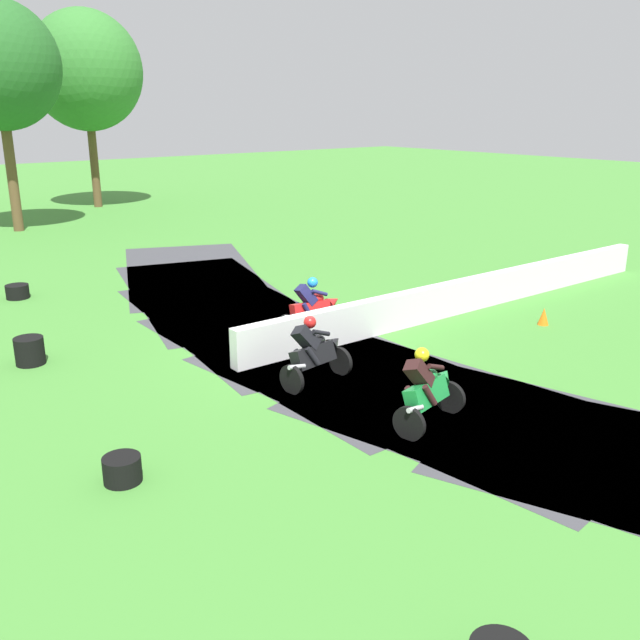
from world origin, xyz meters
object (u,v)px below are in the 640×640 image
(motorcycle_trailing_green, at_px, (428,389))
(tire_stack_near, at_px, (17,292))
(tire_stack_mid_a, at_px, (30,351))
(traffic_cone, at_px, (544,316))
(tire_stack_mid_b, at_px, (122,469))
(motorcycle_lead_red, at_px, (313,307))
(motorcycle_chase_black, at_px, (315,352))

(motorcycle_trailing_green, height_order, tire_stack_near, motorcycle_trailing_green)
(tire_stack_mid_a, height_order, traffic_cone, tire_stack_mid_a)
(tire_stack_mid_b, bearing_deg, motorcycle_trailing_green, -15.62)
(tire_stack_near, height_order, traffic_cone, traffic_cone)
(tire_stack_mid_b, bearing_deg, tire_stack_mid_a, 85.56)
(motorcycle_lead_red, xyz_separation_m, motorcycle_trailing_green, (-1.55, -5.24, -0.02))
(tire_stack_near, bearing_deg, traffic_cone, -48.54)
(tire_stack_near, relative_size, traffic_cone, 1.47)
(motorcycle_chase_black, bearing_deg, motorcycle_lead_red, 52.76)
(motorcycle_trailing_green, bearing_deg, tire_stack_mid_a, 122.00)
(motorcycle_trailing_green, xyz_separation_m, traffic_cone, (6.55, 2.07, -0.41))
(tire_stack_mid_a, height_order, tire_stack_mid_b, tire_stack_mid_a)
(tire_stack_mid_a, xyz_separation_m, tire_stack_mid_b, (-0.46, -5.93, -0.10))
(motorcycle_chase_black, bearing_deg, motorcycle_trailing_green, -82.65)
(tire_stack_mid_b, bearing_deg, traffic_cone, 3.25)
(motorcycle_chase_black, relative_size, tire_stack_near, 2.58)
(motorcycle_chase_black, relative_size, tire_stack_mid_a, 2.70)
(motorcycle_chase_black, distance_m, tire_stack_near, 10.76)
(motorcycle_chase_black, bearing_deg, traffic_cone, -5.57)
(tire_stack_mid_a, xyz_separation_m, traffic_cone, (11.13, -5.27, -0.08))
(motorcycle_chase_black, bearing_deg, tire_stack_mid_a, 132.64)
(motorcycle_lead_red, relative_size, tire_stack_near, 2.64)
(motorcycle_trailing_green, bearing_deg, tire_stack_near, 103.75)
(motorcycle_lead_red, height_order, traffic_cone, motorcycle_lead_red)
(motorcycle_lead_red, height_order, tire_stack_mid_b, motorcycle_lead_red)
(tire_stack_mid_b, bearing_deg, tire_stack_near, 81.07)
(motorcycle_lead_red, xyz_separation_m, tire_stack_mid_a, (-6.13, 2.09, -0.35))
(tire_stack_near, bearing_deg, motorcycle_chase_black, -74.61)
(motorcycle_chase_black, relative_size, tire_stack_mid_b, 2.93)
(traffic_cone, bearing_deg, tire_stack_mid_b, -176.75)
(tire_stack_near, xyz_separation_m, tire_stack_mid_a, (-1.38, -5.77, 0.10))
(motorcycle_lead_red, height_order, motorcycle_chase_black, motorcycle_lead_red)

